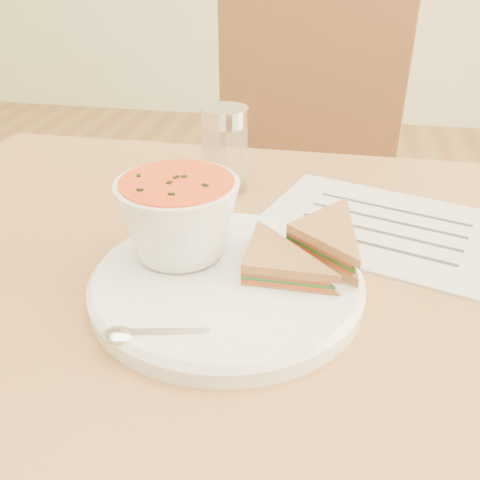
% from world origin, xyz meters
% --- Properties ---
extents(dining_table, '(1.00, 0.70, 0.75)m').
position_xyz_m(dining_table, '(0.00, 0.00, 0.38)').
color(dining_table, olive).
rests_on(dining_table, floor).
extents(chair_far, '(0.51, 0.51, 1.00)m').
position_xyz_m(chair_far, '(-0.03, 0.57, 0.50)').
color(chair_far, brown).
rests_on(chair_far, floor).
extents(plate, '(0.36, 0.36, 0.02)m').
position_xyz_m(plate, '(-0.01, -0.07, 0.76)').
color(plate, white).
rests_on(plate, dining_table).
extents(soup_bowl, '(0.16, 0.16, 0.09)m').
position_xyz_m(soup_bowl, '(-0.07, -0.04, 0.81)').
color(soup_bowl, white).
rests_on(soup_bowl, plate).
extents(sandwich_half_a, '(0.10, 0.10, 0.03)m').
position_xyz_m(sandwich_half_a, '(0.00, -0.09, 0.78)').
color(sandwich_half_a, '#BD7A42').
rests_on(sandwich_half_a, plate).
extents(sandwich_half_b, '(0.14, 0.14, 0.03)m').
position_xyz_m(sandwich_half_b, '(0.04, -0.02, 0.79)').
color(sandwich_half_b, '#BD7A42').
rests_on(sandwich_half_b, plate).
extents(spoon, '(0.16, 0.07, 0.01)m').
position_xyz_m(spoon, '(-0.04, -0.17, 0.77)').
color(spoon, silver).
rests_on(spoon, plate).
extents(paper_menu, '(0.35, 0.30, 0.00)m').
position_xyz_m(paper_menu, '(0.15, 0.10, 0.75)').
color(paper_menu, silver).
rests_on(paper_menu, dining_table).
extents(condiment_shaker, '(0.07, 0.07, 0.12)m').
position_xyz_m(condiment_shaker, '(-0.07, 0.18, 0.81)').
color(condiment_shaker, silver).
rests_on(condiment_shaker, dining_table).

